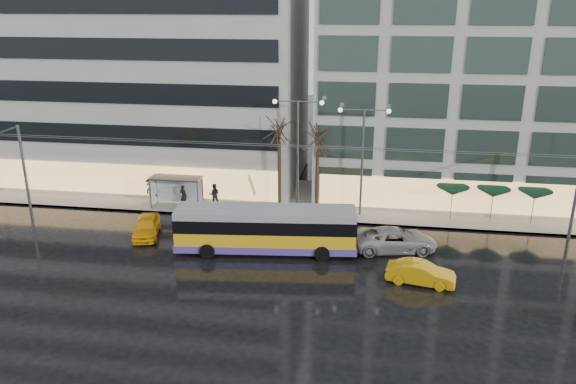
% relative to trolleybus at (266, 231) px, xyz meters
% --- Properties ---
extents(ground, '(140.00, 140.00, 0.00)m').
position_rel_trolleybus_xyz_m(ground, '(-0.85, -3.24, -1.53)').
color(ground, black).
rests_on(ground, ground).
extents(sidewalk, '(80.00, 10.00, 0.15)m').
position_rel_trolleybus_xyz_m(sidewalk, '(1.15, 10.76, -1.45)').
color(sidewalk, gray).
rests_on(sidewalk, ground).
extents(kerb, '(80.00, 0.10, 0.15)m').
position_rel_trolleybus_xyz_m(kerb, '(1.15, 5.81, -1.45)').
color(kerb, slate).
rests_on(kerb, ground).
extents(building_left, '(34.00, 14.00, 22.00)m').
position_rel_trolleybus_xyz_m(building_left, '(-16.85, 15.76, 9.62)').
color(building_left, '#9D9C96').
rests_on(building_left, sidewalk).
extents(building_right, '(32.00, 14.00, 25.00)m').
position_rel_trolleybus_xyz_m(building_right, '(18.15, 15.76, 11.12)').
color(building_right, '#9D9C96').
rests_on(building_right, sidewalk).
extents(trolleybus, '(12.35, 5.10, 5.64)m').
position_rel_trolleybus_xyz_m(trolleybus, '(0.00, 0.00, 0.00)').
color(trolleybus, gold).
rests_on(trolleybus, ground).
extents(catenary, '(42.24, 5.12, 7.00)m').
position_rel_trolleybus_xyz_m(catenary, '(0.15, 4.70, 2.73)').
color(catenary, '#595B60').
rests_on(catenary, ground).
extents(bus_shelter, '(4.20, 1.60, 2.51)m').
position_rel_trolleybus_xyz_m(bus_shelter, '(-9.23, 7.45, 0.43)').
color(bus_shelter, '#595B60').
rests_on(bus_shelter, sidewalk).
extents(street_lamp_near, '(3.96, 0.36, 9.03)m').
position_rel_trolleybus_xyz_m(street_lamp_near, '(1.15, 7.56, 4.46)').
color(street_lamp_near, '#595B60').
rests_on(street_lamp_near, sidewalk).
extents(street_lamp_far, '(3.96, 0.36, 8.53)m').
position_rel_trolleybus_xyz_m(street_lamp_far, '(6.15, 7.56, 4.19)').
color(street_lamp_far, '#595B60').
rests_on(street_lamp_far, sidewalk).
extents(tree_a, '(3.20, 3.20, 8.40)m').
position_rel_trolleybus_xyz_m(tree_a, '(-0.35, 7.76, 5.56)').
color(tree_a, black).
rests_on(tree_a, sidewalk).
extents(tree_b, '(3.20, 3.20, 7.70)m').
position_rel_trolleybus_xyz_m(tree_b, '(2.65, 7.96, 4.87)').
color(tree_b, black).
rests_on(tree_b, sidewalk).
extents(parasol_a, '(2.50, 2.50, 2.65)m').
position_rel_trolleybus_xyz_m(parasol_a, '(13.15, 7.76, 0.92)').
color(parasol_a, '#595B60').
rests_on(parasol_a, sidewalk).
extents(parasol_b, '(2.50, 2.50, 2.65)m').
position_rel_trolleybus_xyz_m(parasol_b, '(16.15, 7.76, 0.92)').
color(parasol_b, '#595B60').
rests_on(parasol_b, sidewalk).
extents(parasol_c, '(2.50, 2.50, 2.65)m').
position_rel_trolleybus_xyz_m(parasol_c, '(19.15, 7.76, 0.92)').
color(parasol_c, '#595B60').
rests_on(parasol_c, sidewalk).
extents(taxi_a, '(2.76, 4.59, 1.46)m').
position_rel_trolleybus_xyz_m(taxi_a, '(-9.09, 1.33, -0.79)').
color(taxi_a, '#FFB20D').
rests_on(taxi_a, ground).
extents(taxi_b, '(4.31, 2.09, 1.36)m').
position_rel_trolleybus_xyz_m(taxi_b, '(10.14, -3.09, -0.85)').
color(taxi_b, '#DE9F0B').
rests_on(taxi_b, ground).
extents(sedan_silver, '(6.09, 3.65, 1.58)m').
position_rel_trolleybus_xyz_m(sedan_silver, '(8.73, 1.53, -0.73)').
color(sedan_silver, '#A09FA4').
rests_on(sedan_silver, ground).
extents(pedestrian_a, '(1.25, 1.26, 2.19)m').
position_rel_trolleybus_xyz_m(pedestrian_a, '(-8.32, 7.33, 0.05)').
color(pedestrian_a, black).
rests_on(pedestrian_a, sidewalk).
extents(pedestrian_b, '(1.07, 0.93, 1.87)m').
position_rel_trolleybus_xyz_m(pedestrian_b, '(-5.88, 7.94, -0.44)').
color(pedestrian_b, black).
rests_on(pedestrian_b, sidewalk).
extents(pedestrian_c, '(1.39, 1.17, 2.11)m').
position_rel_trolleybus_xyz_m(pedestrian_c, '(-11.29, 7.83, -0.25)').
color(pedestrian_c, black).
rests_on(pedestrian_c, sidewalk).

